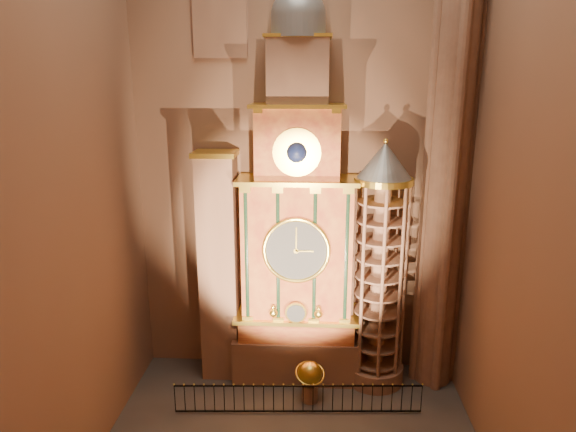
# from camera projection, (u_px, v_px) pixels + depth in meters

# --- Properties ---
(wall_back) EXTENTS (22.00, 0.00, 22.00)m
(wall_back) POSITION_uv_depth(u_px,v_px,m) (299.00, 130.00, 21.65)
(wall_back) COLOR #90664D
(wall_back) RESTS_ON floor
(wall_left) EXTENTS (0.00, 22.00, 22.00)m
(wall_left) POSITION_uv_depth(u_px,v_px,m) (71.00, 147.00, 16.22)
(wall_left) COLOR #90664D
(wall_left) RESTS_ON floor
(wall_right) EXTENTS (0.00, 22.00, 22.00)m
(wall_right) POSITION_uv_depth(u_px,v_px,m) (523.00, 150.00, 15.49)
(wall_right) COLOR #90664D
(wall_right) RESTS_ON floor
(astronomical_clock) EXTENTS (5.60, 2.41, 16.70)m
(astronomical_clock) POSITION_uv_depth(u_px,v_px,m) (297.00, 235.00, 21.77)
(astronomical_clock) COLOR #8C634C
(astronomical_clock) RESTS_ON floor
(portrait_tower) EXTENTS (1.80, 1.60, 10.20)m
(portrait_tower) POSITION_uv_depth(u_px,v_px,m) (219.00, 267.00, 22.36)
(portrait_tower) COLOR #8C634C
(portrait_tower) RESTS_ON floor
(stair_turret) EXTENTS (2.50, 2.50, 10.80)m
(stair_turret) POSITION_uv_depth(u_px,v_px,m) (379.00, 270.00, 21.69)
(stair_turret) COLOR #8C634C
(stair_turret) RESTS_ON floor
(gothic_pier) EXTENTS (2.04, 2.04, 22.00)m
(gothic_pier) POSITION_uv_depth(u_px,v_px,m) (451.00, 133.00, 20.36)
(gothic_pier) COLOR #8C634C
(gothic_pier) RESTS_ON floor
(celestial_globe) EXTENTS (1.53, 1.48, 1.79)m
(celestial_globe) POSITION_uv_depth(u_px,v_px,m) (310.00, 378.00, 21.29)
(celestial_globe) COLOR #8C634C
(celestial_globe) RESTS_ON floor
(iron_railing) EXTENTS (9.88, 0.58, 1.23)m
(iron_railing) POSITION_uv_depth(u_px,v_px,m) (298.00, 399.00, 20.54)
(iron_railing) COLOR black
(iron_railing) RESTS_ON floor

